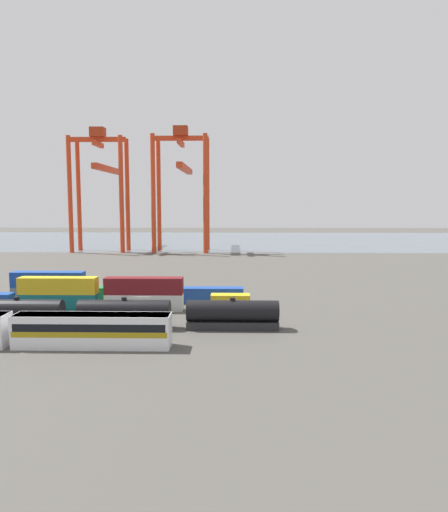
% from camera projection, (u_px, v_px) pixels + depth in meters
% --- Properties ---
extents(ground_plane, '(420.00, 420.00, 0.00)m').
position_uv_depth(ground_plane, '(176.00, 273.00, 114.97)').
color(ground_plane, '#4C4944').
extents(harbour_water, '(400.00, 110.00, 0.01)m').
position_uv_depth(harbour_water, '(203.00, 240.00, 217.43)').
color(harbour_water, slate).
rests_on(harbour_water, ground_plane).
extents(passenger_train, '(37.24, 3.14, 3.90)m').
position_uv_depth(passenger_train, '(11.00, 329.00, 56.15)').
color(passenger_train, silver).
rests_on(passenger_train, ground_plane).
extents(freight_tank_row, '(55.60, 2.76, 4.22)m').
position_uv_depth(freight_tank_row, '(71.00, 314.00, 64.52)').
color(freight_tank_row, '#232326').
rests_on(freight_tank_row, ground_plane).
extents(shipping_container_1, '(12.10, 2.44, 2.60)m').
position_uv_depth(shipping_container_1, '(59.00, 302.00, 75.46)').
color(shipping_container_1, '#146066').
rests_on(shipping_container_1, ground_plane).
extents(shipping_container_2, '(12.10, 2.44, 2.60)m').
position_uv_depth(shipping_container_2, '(58.00, 285.00, 75.17)').
color(shipping_container_2, gold).
rests_on(shipping_container_2, shipping_container_1).
extents(shipping_container_3, '(12.10, 2.44, 2.60)m').
position_uv_depth(shipping_container_3, '(144.00, 302.00, 75.17)').
color(shipping_container_3, silver).
rests_on(shipping_container_3, ground_plane).
extents(shipping_container_4, '(12.10, 2.44, 2.60)m').
position_uv_depth(shipping_container_4, '(144.00, 286.00, 74.88)').
color(shipping_container_4, maroon).
rests_on(shipping_container_4, shipping_container_3).
extents(shipping_container_5, '(6.04, 2.44, 2.60)m').
position_uv_depth(shipping_container_5, '(230.00, 303.00, 74.88)').
color(shipping_container_5, gold).
rests_on(shipping_container_5, ground_plane).
extents(shipping_container_8, '(12.10, 2.44, 2.60)m').
position_uv_depth(shipping_container_8, '(49.00, 295.00, 81.44)').
color(shipping_container_8, slate).
rests_on(shipping_container_8, ground_plane).
extents(shipping_container_9, '(12.10, 2.44, 2.60)m').
position_uv_depth(shipping_container_9, '(48.00, 279.00, 81.16)').
color(shipping_container_9, '#1C4299').
rests_on(shipping_container_9, shipping_container_8).
extents(shipping_container_10, '(12.10, 2.44, 2.60)m').
position_uv_depth(shipping_container_10, '(128.00, 295.00, 81.15)').
color(shipping_container_10, '#197538').
rests_on(shipping_container_10, ground_plane).
extents(shipping_container_11, '(12.10, 2.44, 2.60)m').
position_uv_depth(shipping_container_11, '(207.00, 295.00, 80.87)').
color(shipping_container_11, '#1C4299').
rests_on(shipping_container_11, ground_plane).
extents(gantry_crane_west, '(18.88, 37.06, 42.06)m').
position_uv_depth(gantry_crane_west, '(101.00, 178.00, 167.65)').
color(gantry_crane_west, red).
rests_on(gantry_crane_west, ground_plane).
extents(gantry_crane_central, '(18.81, 40.04, 42.40)m').
position_uv_depth(gantry_crane_central, '(182.00, 177.00, 167.29)').
color(gantry_crane_central, red).
rests_on(gantry_crane_central, ground_plane).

